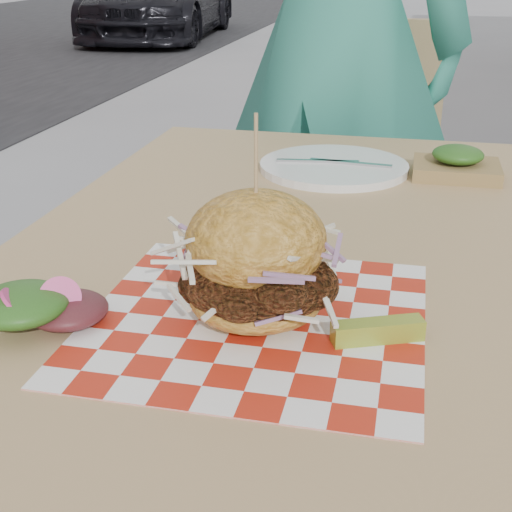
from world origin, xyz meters
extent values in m
imported|color=teal|center=(-0.28, 1.14, 0.93)|extent=(0.78, 0.64, 1.86)
cube|color=tan|center=(-0.21, 0.21, 0.73)|extent=(0.80, 1.20, 0.04)
cylinder|color=#333338|center=(-0.55, 0.75, 0.35)|extent=(0.05, 0.05, 0.71)
cylinder|color=#333338|center=(0.13, 0.75, 0.35)|extent=(0.05, 0.05, 0.71)
cube|color=tan|center=(-0.21, 1.14, 0.45)|extent=(0.43, 0.43, 0.04)
cube|color=tan|center=(-0.21, 1.34, 0.70)|extent=(0.42, 0.05, 0.50)
cylinder|color=#333338|center=(-0.38, 0.95, 0.21)|extent=(0.03, 0.03, 0.43)
cylinder|color=#333338|center=(-0.02, 0.96, 0.21)|extent=(0.03, 0.03, 0.43)
cylinder|color=#333338|center=(-0.39, 1.31, 0.21)|extent=(0.03, 0.03, 0.43)
cylinder|color=#333338|center=(-0.03, 1.32, 0.21)|extent=(0.03, 0.03, 0.43)
cube|color=red|center=(-0.22, -0.05, 0.75)|extent=(0.36, 0.36, 0.00)
ellipsoid|color=gold|center=(-0.22, -0.05, 0.78)|extent=(0.15, 0.15, 0.05)
ellipsoid|color=brown|center=(-0.22, -0.05, 0.80)|extent=(0.16, 0.15, 0.08)
ellipsoid|color=gold|center=(-0.22, -0.05, 0.84)|extent=(0.15, 0.15, 0.10)
cylinder|color=tan|center=(-0.22, -0.05, 0.92)|extent=(0.00, 0.00, 0.11)
cube|color=olive|center=(-0.09, -0.07, 0.76)|extent=(0.10, 0.06, 0.02)
ellipsoid|color=#3F1419|center=(-0.41, -0.13, 0.76)|extent=(0.08, 0.08, 0.03)
ellipsoid|color=#224E16|center=(-0.43, -0.10, 0.76)|extent=(0.08, 0.08, 0.03)
ellipsoid|color=#224E16|center=(-0.46, -0.13, 0.76)|extent=(0.08, 0.08, 0.03)
ellipsoid|color=#3F1419|center=(-0.43, -0.16, 0.76)|extent=(0.08, 0.08, 0.03)
cylinder|color=#D53B81|center=(-0.42, -0.11, 0.79)|extent=(0.05, 0.05, 0.04)
cylinder|color=white|center=(-0.21, 0.54, 0.76)|extent=(0.27, 0.27, 0.01)
cube|color=silver|center=(-0.24, 0.54, 0.77)|extent=(0.15, 0.03, 0.00)
cube|color=silver|center=(-0.18, 0.54, 0.77)|extent=(0.15, 0.03, 0.00)
cube|color=olive|center=(0.01, 0.55, 0.76)|extent=(0.15, 0.12, 0.02)
ellipsoid|color=#224E16|center=(0.01, 0.55, 0.79)|extent=(0.09, 0.09, 0.03)
camera|label=1|loc=(-0.07, -0.72, 1.12)|focal=50.00mm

